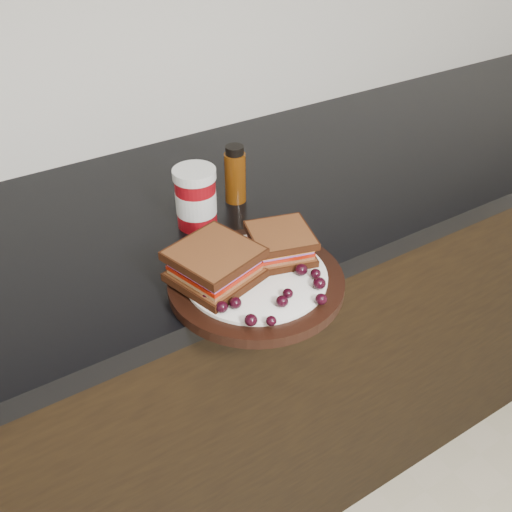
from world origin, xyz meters
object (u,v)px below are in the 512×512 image
at_px(sandwich_left, 215,265).
at_px(oil_bottle, 235,174).
at_px(condiment_jar, 196,198).
at_px(plate, 256,282).

height_order(sandwich_left, oil_bottle, oil_bottle).
xyz_separation_m(sandwich_left, oil_bottle, (0.17, 0.22, 0.01)).
relative_size(condiment_jar, oil_bottle, 0.98).
relative_size(plate, sandwich_left, 2.36).
relative_size(plate, condiment_jar, 2.47).
relative_size(sandwich_left, condiment_jar, 1.05).
height_order(plate, oil_bottle, oil_bottle).
height_order(sandwich_left, condiment_jar, condiment_jar).
distance_m(sandwich_left, condiment_jar, 0.20).
height_order(condiment_jar, oil_bottle, oil_bottle).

